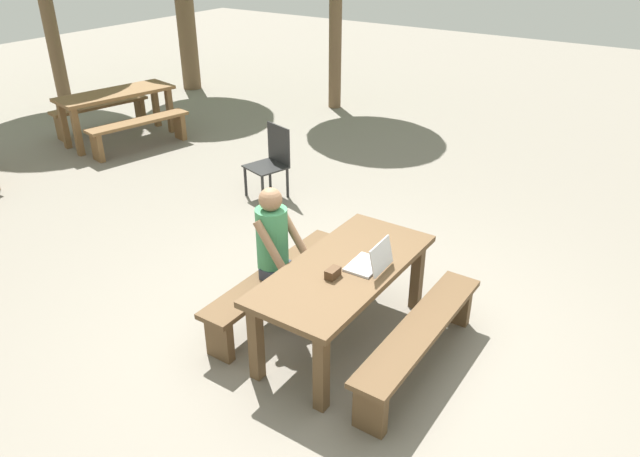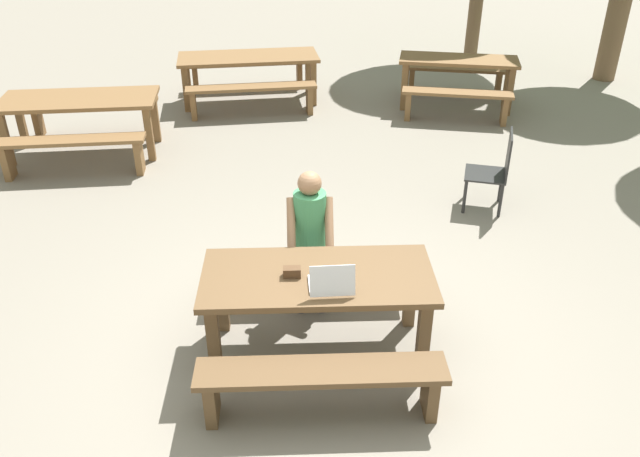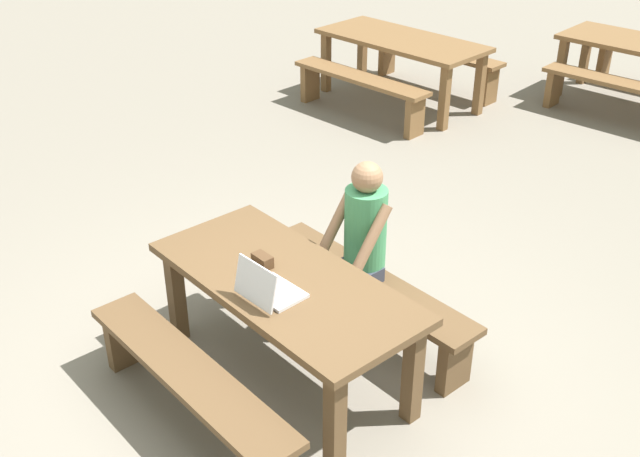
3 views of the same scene
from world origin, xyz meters
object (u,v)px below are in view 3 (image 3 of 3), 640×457
at_px(laptop, 268,289).
at_px(small_pouch, 262,260).
at_px(picnic_table_front, 285,294).
at_px(picnic_table_distant, 401,47).
at_px(person_seated, 361,240).

xyz_separation_m(laptop, small_pouch, (-0.28, 0.18, -0.02)).
xyz_separation_m(picnic_table_front, laptop, (0.09, -0.19, 0.17)).
bearing_deg(picnic_table_front, small_pouch, -175.64).
distance_m(laptop, small_pouch, 0.33).
relative_size(small_pouch, picnic_table_distant, 0.07).
bearing_deg(person_seated, small_pouch, -102.73).
bearing_deg(picnic_table_distant, small_pouch, -60.26).
bearing_deg(picnic_table_distant, picnic_table_front, -58.35).
bearing_deg(laptop, person_seated, -83.41).
bearing_deg(person_seated, picnic_table_front, -86.44).
height_order(picnic_table_front, small_pouch, small_pouch).
distance_m(picnic_table_front, laptop, 0.27).
height_order(picnic_table_front, picnic_table_distant, picnic_table_distant).
bearing_deg(laptop, small_pouch, -34.60).
relative_size(picnic_table_front, picnic_table_distant, 0.86).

